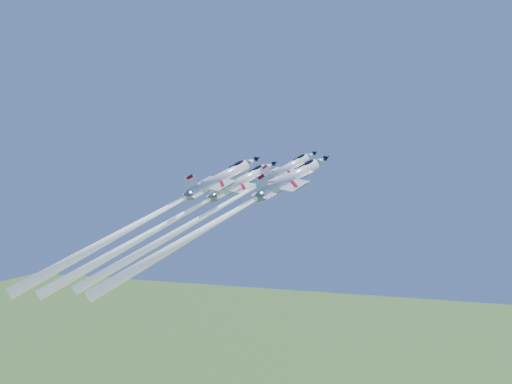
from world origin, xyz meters
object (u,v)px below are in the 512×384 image
(jet_right, at_px, (228,215))
(jet_slot, at_px, (155,214))
(jet_lead, at_px, (215,210))
(jet_left, at_px, (176,218))

(jet_right, bearing_deg, jet_slot, -136.25)
(jet_slot, bearing_deg, jet_lead, 71.57)
(jet_left, relative_size, jet_slot, 1.03)
(jet_left, relative_size, jet_right, 1.04)
(jet_lead, bearing_deg, jet_right, -8.06)
(jet_slot, bearing_deg, jet_right, 43.75)
(jet_left, xyz_separation_m, jet_right, (11.98, -4.87, 1.18))
(jet_lead, bearing_deg, jet_slot, -108.43)
(jet_lead, height_order, jet_slot, jet_lead)
(jet_left, distance_m, jet_slot, 6.07)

